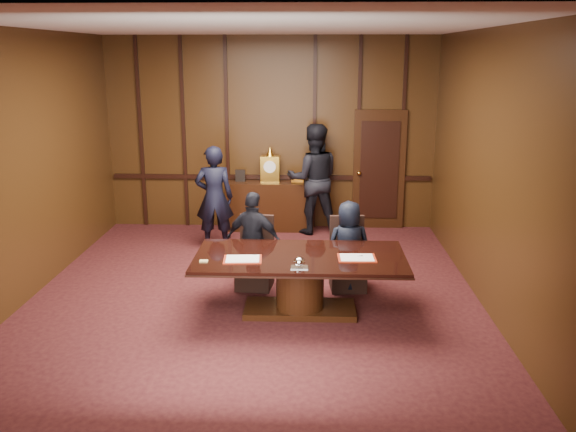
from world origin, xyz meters
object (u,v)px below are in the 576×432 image
(witness_right, at_px, (314,179))
(witness_left, at_px, (214,198))
(signatory_left, at_px, (254,241))
(signatory_right, at_px, (349,246))
(sideboard, at_px, (270,204))
(conference_table, at_px, (300,274))

(witness_right, bearing_deg, witness_left, 25.65)
(signatory_left, bearing_deg, signatory_right, -162.18)
(signatory_right, distance_m, witness_left, 2.81)
(signatory_left, height_order, witness_right, witness_right)
(witness_left, distance_m, witness_right, 1.92)
(signatory_right, bearing_deg, witness_left, -49.24)
(witness_left, xyz_separation_m, witness_right, (1.65, 0.98, 0.13))
(sideboard, height_order, conference_table, sideboard)
(conference_table, distance_m, signatory_left, 1.05)
(witness_left, relative_size, witness_right, 0.87)
(witness_left, height_order, witness_right, witness_right)
(conference_table, bearing_deg, signatory_left, 129.09)
(conference_table, height_order, witness_left, witness_left)
(sideboard, relative_size, witness_left, 0.92)
(signatory_left, height_order, signatory_right, signatory_left)
(witness_right, bearing_deg, sideboard, -16.58)
(conference_table, bearing_deg, sideboard, 99.38)
(sideboard, distance_m, signatory_right, 3.22)
(signatory_right, bearing_deg, conference_table, 42.21)
(sideboard, height_order, witness_right, witness_right)
(sideboard, bearing_deg, signatory_right, -66.76)
(conference_table, bearing_deg, witness_right, 87.29)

